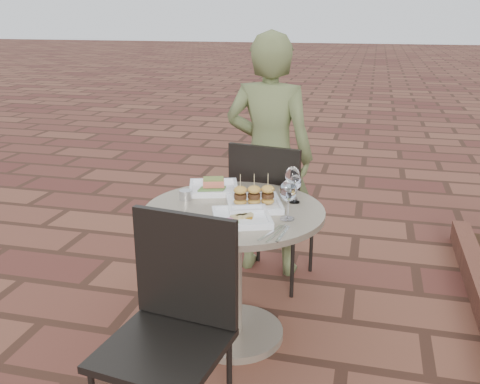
% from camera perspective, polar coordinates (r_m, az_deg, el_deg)
% --- Properties ---
extents(ground, '(60.00, 60.00, 0.00)m').
position_cam_1_polar(ground, '(2.95, -6.18, -15.66)').
color(ground, brown).
rests_on(ground, ground).
extents(cafe_table, '(0.90, 0.90, 0.73)m').
position_cam_1_polar(cafe_table, '(2.75, -0.61, -6.61)').
color(cafe_table, gray).
rests_on(cafe_table, ground).
extents(chair_far, '(0.51, 0.51, 0.93)m').
position_cam_1_polar(chair_far, '(3.27, 3.20, -1.21)').
color(chair_far, black).
rests_on(chair_far, ground).
extents(chair_near, '(0.50, 0.50, 0.93)m').
position_cam_1_polar(chair_near, '(2.13, -7.07, -12.81)').
color(chair_near, black).
rests_on(chair_near, ground).
extents(diner, '(0.59, 0.41, 1.56)m').
position_cam_1_polar(diner, '(3.42, 3.13, 3.77)').
color(diner, '#555E33').
rests_on(diner, ground).
extents(plate_salmon, '(0.33, 0.33, 0.07)m').
position_cam_1_polar(plate_salmon, '(2.92, -2.84, 0.53)').
color(plate_salmon, white).
rests_on(plate_salmon, cafe_table).
extents(plate_sliders, '(0.34, 0.34, 0.17)m').
position_cam_1_polar(plate_sliders, '(2.67, 1.51, -0.82)').
color(plate_sliders, white).
rests_on(plate_sliders, cafe_table).
extents(plate_tuna, '(0.34, 0.34, 0.03)m').
position_cam_1_polar(plate_tuna, '(2.50, 0.15, -2.71)').
color(plate_tuna, white).
rests_on(plate_tuna, cafe_table).
extents(wine_glass_right, '(0.08, 0.08, 0.19)m').
position_cam_1_polar(wine_glass_right, '(2.49, 5.16, 0.01)').
color(wine_glass_right, white).
rests_on(wine_glass_right, cafe_table).
extents(wine_glass_mid, '(0.08, 0.08, 0.18)m').
position_cam_1_polar(wine_glass_mid, '(2.76, 5.61, 1.68)').
color(wine_glass_mid, white).
rests_on(wine_glass_mid, cafe_table).
extents(wine_glass_far, '(0.06, 0.06, 0.15)m').
position_cam_1_polar(wine_glass_far, '(2.72, 5.91, 0.99)').
color(wine_glass_far, white).
rests_on(wine_glass_far, cafe_table).
extents(steel_ramekin, '(0.07, 0.07, 0.05)m').
position_cam_1_polar(steel_ramekin, '(2.79, -5.82, -0.32)').
color(steel_ramekin, silver).
rests_on(steel_ramekin, cafe_table).
extents(cutlery_set, '(0.14, 0.23, 0.00)m').
position_cam_1_polar(cutlery_set, '(2.36, 3.94, -4.42)').
color(cutlery_set, silver).
rests_on(cutlery_set, cafe_table).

